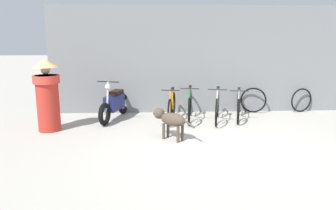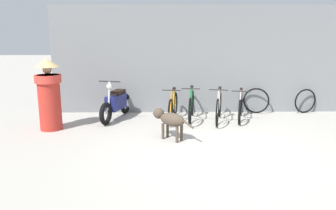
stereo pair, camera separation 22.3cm
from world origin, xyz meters
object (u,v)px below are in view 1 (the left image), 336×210
bicycle_1 (190,106)px  motorcycle (114,104)px  spare_tire_right (301,100)px  spare_tire_left (253,100)px  bicycle_0 (172,107)px  bicycle_2 (217,107)px  person_in_robes (47,94)px  bicycle_3 (238,106)px  stray_dog (170,119)px

bicycle_1 → motorcycle: motorcycle is taller
spare_tire_right → spare_tire_left: bearing=-179.8°
bicycle_0 → spare_tire_left: size_ratio=2.23×
bicycle_2 → spare_tire_right: 2.75m
person_in_robes → spare_tire_right: (6.67, 1.53, -0.51)m
person_in_robes → spare_tire_left: bearing=-139.6°
bicycle_0 → bicycle_3: (1.77, 0.11, -0.02)m
bicycle_3 → spare_tire_left: bearing=152.3°
bicycle_0 → bicycle_1: bearing=108.5°
motorcycle → spare_tire_left: (3.87, 0.57, -0.05)m
bicycle_0 → person_in_robes: 3.03m
bicycle_0 → bicycle_3: size_ratio=0.98×
motorcycle → person_in_robes: person_in_robes is taller
bicycle_0 → stray_dog: (-0.13, -1.54, 0.08)m
bicycle_3 → motorcycle: motorcycle is taller
spare_tire_left → spare_tire_right: spare_tire_left is taller
bicycle_1 → person_in_robes: 3.50m
bicycle_2 → person_in_robes: bearing=-67.4°
spare_tire_left → bicycle_2: bearing=-144.3°
bicycle_0 → bicycle_2: (1.17, -0.10, 0.02)m
bicycle_3 → bicycle_1: bearing=-73.7°
bicycle_1 → spare_tire_right: bearing=110.0°
spare_tire_right → bicycle_0: bearing=-168.4°
bicycle_1 → stray_dog: bearing=-12.5°
motorcycle → spare_tire_left: motorcycle is taller
bicycle_1 → bicycle_2: 0.71m
bicycle_3 → motorcycle: size_ratio=0.93×
bicycle_1 → bicycle_3: (1.29, 0.03, -0.03)m
bicycle_3 → bicycle_2: bearing=-56.1°
bicycle_1 → motorcycle: size_ratio=1.00×
bicycle_2 → motorcycle: 2.68m
bicycle_3 → spare_tire_right: bicycle_3 is taller
bicycle_1 → stray_dog: bicycle_1 is taller
bicycle_2 → person_in_robes: (-4.06, -0.66, 0.49)m
bicycle_0 → motorcycle: bearing=-88.3°
stray_dog → spare_tire_right: (3.90, 2.31, -0.09)m
bicycle_0 → bicycle_1: (0.48, 0.08, 0.01)m
bicycle_0 → person_in_robes: person_in_robes is taller
bicycle_2 → spare_tire_right: (2.61, 0.87, -0.02)m
bicycle_3 → person_in_robes: size_ratio=0.99×
bicycle_1 → spare_tire_right: (3.30, 0.70, -0.02)m
stray_dog → person_in_robes: size_ratio=0.53×
bicycle_1 → spare_tire_left: (1.90, 0.69, -0.01)m
stray_dog → spare_tire_right: spare_tire_right is taller
spare_tire_right → bicycle_2: bearing=-161.5°
stray_dog → person_in_robes: bearing=25.0°
bicycle_3 → stray_dog: (-1.90, -1.65, 0.10)m
bicycle_2 → spare_tire_right: size_ratio=2.42×
bicycle_0 → stray_dog: bicycle_0 is taller
spare_tire_left → spare_tire_right: size_ratio=1.04×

